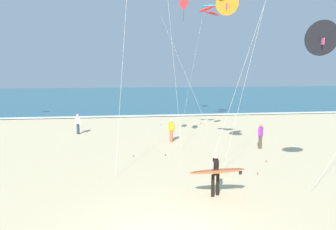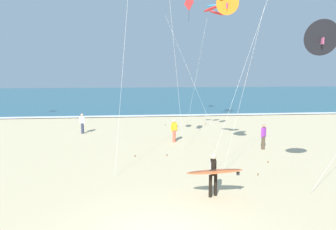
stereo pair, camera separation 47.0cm
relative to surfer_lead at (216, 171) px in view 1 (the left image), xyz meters
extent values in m
cube|color=#2D6075|center=(-2.33, 52.56, -1.00)|extent=(160.00, 60.00, 0.08)
cube|color=white|center=(-2.33, 22.86, -0.96)|extent=(160.00, 1.19, 0.01)
cylinder|color=black|center=(-0.10, 0.10, -0.60)|extent=(0.13, 0.13, 0.88)
cylinder|color=black|center=(0.14, 0.23, -0.60)|extent=(0.13, 0.13, 0.88)
cube|color=black|center=(0.02, 0.17, 0.14)|extent=(0.24, 0.36, 0.60)
cube|color=white|center=(-0.08, 0.18, 0.18)|extent=(0.04, 0.20, 0.32)
sphere|color=beige|center=(0.02, 0.17, 0.56)|extent=(0.21, 0.21, 0.21)
cylinder|color=black|center=(-0.01, -0.06, 0.25)|extent=(0.09, 0.09, 0.26)
cylinder|color=black|center=(-0.08, -0.14, 0.12)|extent=(0.26, 0.11, 0.14)
cylinder|color=black|center=(0.05, 0.40, 0.10)|extent=(0.09, 0.09, 0.56)
ellipsoid|color=orange|center=(-0.03, -0.19, 0.08)|extent=(2.18, 0.82, 0.23)
cube|color=#333333|center=(-0.03, -0.19, 0.11)|extent=(1.85, 0.28, 0.14)
cube|color=#262628|center=(0.86, -0.31, 0.01)|extent=(0.12, 0.03, 0.14)
cylinder|color=silver|center=(2.27, 3.58, 3.81)|extent=(3.68, 1.60, 9.52)
cylinder|color=brown|center=(4.11, 4.38, -0.99)|extent=(0.06, 0.06, 0.10)
cylinder|color=silver|center=(-0.55, 6.99, 4.15)|extent=(1.19, 1.18, 10.19)
cylinder|color=brown|center=(-1.13, 6.41, -0.99)|extent=(0.06, 0.06, 0.10)
ellipsoid|color=red|center=(3.24, 14.19, 8.74)|extent=(1.42, 1.11, 0.59)
ellipsoid|color=#2D99DB|center=(3.70, 15.12, 9.13)|extent=(1.43, 1.11, 0.20)
ellipsoid|color=red|center=(4.15, 16.04, 8.74)|extent=(1.42, 1.11, 0.59)
cylinder|color=silver|center=(1.78, 16.05, 3.85)|extent=(3.85, 1.88, 9.59)
cylinder|color=brown|center=(-0.14, 16.98, -0.99)|extent=(0.06, 0.06, 0.10)
cube|color=red|center=(2.29, 19.07, 10.13)|extent=(0.75, 1.18, 1.37)
cylinder|color=black|center=(2.29, 19.07, 8.95)|extent=(0.02, 0.02, 0.99)
cylinder|color=silver|center=(2.93, 18.04, 3.75)|extent=(1.29, 2.06, 9.40)
cylinder|color=brown|center=(3.57, 17.01, -0.99)|extent=(0.06, 0.06, 0.10)
cone|color=black|center=(4.00, -0.05, 5.09)|extent=(1.38, 0.54, 1.34)
cube|color=pink|center=(4.00, -0.05, 4.95)|extent=(0.08, 0.48, 0.24)
cylinder|color=silver|center=(-3.46, 4.67, 4.77)|extent=(0.97, 3.50, 11.43)
cylinder|color=brown|center=(-2.98, 6.42, -0.99)|extent=(0.06, 0.06, 0.10)
cone|color=orange|center=(1.36, 3.29, 6.94)|extent=(1.03, 0.75, 1.08)
cube|color=purple|center=(1.36, 3.29, 6.80)|extent=(0.22, 0.34, 0.24)
cylinder|color=silver|center=(2.07, 2.86, 2.87)|extent=(1.42, 0.88, 7.63)
cylinder|color=brown|center=(2.77, 2.42, -0.99)|extent=(0.06, 0.06, 0.10)
cylinder|color=#D8593F|center=(-0.24, 10.00, -0.62)|extent=(0.22, 0.22, 0.84)
cube|color=gold|center=(-0.24, 10.00, 0.07)|extent=(0.36, 0.28, 0.54)
sphere|color=beige|center=(-0.24, 10.00, 0.45)|extent=(0.20, 0.20, 0.20)
cylinder|color=gold|center=(-0.44, 9.93, -0.03)|extent=(0.08, 0.08, 0.50)
cylinder|color=gold|center=(-0.05, 10.08, -0.03)|extent=(0.08, 0.08, 0.50)
cylinder|color=#2D334C|center=(-7.01, 13.83, -0.62)|extent=(0.22, 0.22, 0.84)
cube|color=white|center=(-7.01, 13.83, 0.07)|extent=(0.36, 0.34, 0.54)
sphere|color=tan|center=(-7.01, 13.83, 0.45)|extent=(0.20, 0.20, 0.20)
cylinder|color=white|center=(-6.85, 13.70, -0.03)|extent=(0.08, 0.08, 0.50)
cylinder|color=white|center=(-7.18, 13.95, -0.03)|extent=(0.08, 0.08, 0.50)
cylinder|color=#4C3D2D|center=(5.05, 7.34, -0.62)|extent=(0.22, 0.22, 0.84)
cube|color=purple|center=(5.05, 7.34, 0.07)|extent=(0.36, 0.34, 0.54)
sphere|color=#A87A59|center=(5.05, 7.34, 0.45)|extent=(0.20, 0.20, 0.20)
cylinder|color=purple|center=(5.22, 7.46, -0.03)|extent=(0.08, 0.08, 0.50)
cylinder|color=purple|center=(4.89, 7.21, -0.03)|extent=(0.08, 0.08, 0.50)
camera|label=1|loc=(-3.52, -11.65, 3.85)|focal=34.51mm
camera|label=2|loc=(-3.06, -11.71, 3.85)|focal=34.51mm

